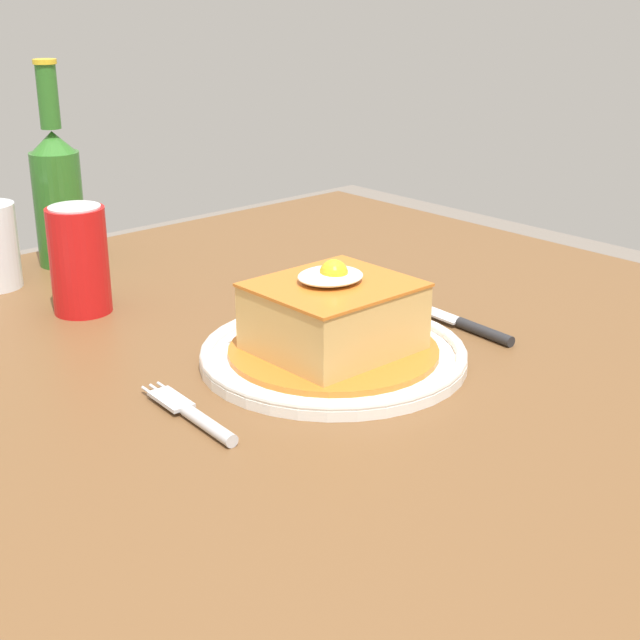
{
  "coord_description": "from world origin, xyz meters",
  "views": [
    {
      "loc": [
        -0.57,
        -0.7,
        1.11
      ],
      "look_at": [
        0.01,
        -0.05,
        0.79
      ],
      "focal_mm": 52.33,
      "sensor_mm": 36.0,
      "label": 1
    }
  ],
  "objects": [
    {
      "name": "beer_bottle_green",
      "position": [
        -0.02,
        0.42,
        0.84
      ],
      "size": [
        0.06,
        0.06,
        0.27
      ],
      "color": "#2D6B23",
      "rests_on": "dining_table"
    },
    {
      "name": "main_plate",
      "position": [
        0.01,
        -0.07,
        0.75
      ],
      "size": [
        0.27,
        0.27,
        0.02
      ],
      "color": "white",
      "rests_on": "dining_table"
    },
    {
      "name": "soda_can",
      "position": [
        -0.1,
        0.23,
        0.81
      ],
      "size": [
        0.07,
        0.07,
        0.12
      ],
      "color": "red",
      "rests_on": "dining_table"
    },
    {
      "name": "knife",
      "position": [
        0.18,
        -0.11,
        0.75
      ],
      "size": [
        0.03,
        0.17,
        0.01
      ],
      "color": "#262628",
      "rests_on": "dining_table"
    },
    {
      "name": "fork",
      "position": [
        -0.17,
        -0.09,
        0.75
      ],
      "size": [
        0.03,
        0.14,
        0.01
      ],
      "color": "silver",
      "rests_on": "dining_table"
    },
    {
      "name": "dining_table",
      "position": [
        0.0,
        0.0,
        0.64
      ],
      "size": [
        1.11,
        0.99,
        0.75
      ],
      "color": "brown",
      "rests_on": "ground_plane"
    },
    {
      "name": "sandwich_meal",
      "position": [
        0.01,
        -0.07,
        0.79
      ],
      "size": [
        0.21,
        0.21,
        0.1
      ],
      "color": "#C66B23",
      "rests_on": "main_plate"
    }
  ]
}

